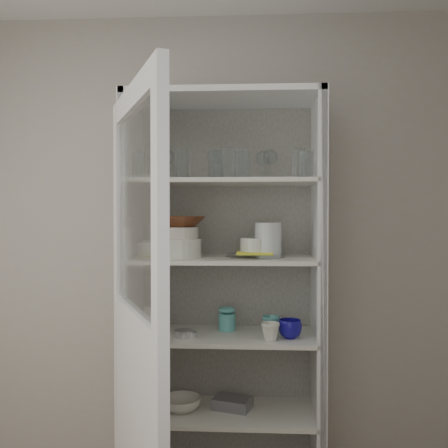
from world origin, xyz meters
The scene contains 34 objects.
wall_back centered at (0.00, 1.50, 1.30)m, with size 3.60×0.02×2.60m, color #AB9F8D.
pantry_cabinet centered at (0.20, 1.34, 0.94)m, with size 1.00×0.45×2.10m.
cupboard_door centered at (-0.12, 0.64, 0.87)m, with size 0.41×0.84×2.00m.
tumbler_0 centered at (-0.21, 1.11, 1.73)m, with size 0.06×0.06×0.13m, color silver.
tumbler_1 centered at (0.00, 1.17, 1.74)m, with size 0.08×0.08×0.15m, color silver.
tumbler_2 centered at (0.23, 1.12, 1.74)m, with size 0.07×0.07×0.15m, color silver.
tumbler_3 centered at (0.29, 1.14, 1.73)m, with size 0.07×0.07×0.15m, color silver.
tumbler_4 centered at (0.31, 1.15, 1.73)m, with size 0.07×0.07×0.13m, color silver.
tumbler_5 centered at (0.61, 1.14, 1.73)m, with size 0.06×0.06×0.13m, color silver.
tumbler_6 centered at (0.58, 1.12, 1.73)m, with size 0.07×0.07×0.14m, color silver.
tumbler_7 centered at (-0.14, 1.26, 1.72)m, with size 0.06×0.06×0.12m, color silver.
tumbler_8 centered at (-0.17, 1.27, 1.72)m, with size 0.06×0.06×0.13m, color silver.
tumbler_9 centered at (0.16, 1.24, 1.74)m, with size 0.07×0.07×0.15m, color silver.
tumbler_10 centered at (0.17, 1.25, 1.73)m, with size 0.07×0.07×0.14m, color silver.
goblet_0 centered at (-0.11, 1.34, 1.75)m, with size 0.08×0.08×0.19m, color silver, non-canonical shape.
goblet_1 centered at (0.14, 1.34, 1.75)m, with size 0.08×0.08×0.18m, color silver, non-canonical shape.
goblet_2 centered at (0.40, 1.39, 1.75)m, with size 0.08×0.08×0.18m, color silver, non-canonical shape.
goblet_3 centered at (0.44, 1.38, 1.76)m, with size 0.08×0.08×0.19m, color silver, non-canonical shape.
plate_stack_front centered at (-0.02, 1.23, 1.31)m, with size 0.22×0.22×0.10m, color silver.
plate_stack_back centered at (-0.21, 1.41, 1.30)m, with size 0.21×0.21×0.07m, color silver.
cream_bowl centered at (-0.02, 1.23, 1.39)m, with size 0.19×0.19×0.06m, color beige.
terracotta_bowl centered at (-0.02, 1.23, 1.45)m, with size 0.23×0.23×0.06m, color #582B16.
glass_platter centered at (0.36, 1.28, 1.27)m, with size 0.31×0.31×0.02m, color silver.
yellow_trivet centered at (0.36, 1.28, 1.28)m, with size 0.19×0.19×0.01m, color yellow.
white_ramekin centered at (0.36, 1.28, 1.33)m, with size 0.16×0.16×0.07m, color silver.
grey_bowl_stack centered at (0.43, 1.27, 1.35)m, with size 0.14×0.14×0.18m, color silver.
mug_blue centered at (0.54, 1.19, 0.91)m, with size 0.12×0.12×0.09m, color navy.
mug_teal centered at (0.45, 1.31, 0.90)m, with size 0.09×0.09×0.09m, color #2C7873.
mug_white centered at (0.44, 1.14, 0.90)m, with size 0.09×0.09×0.09m, color silver.
teal_jar centered at (0.21, 1.34, 0.92)m, with size 0.09×0.09×0.11m.
measuring_cups centered at (0.00, 1.18, 0.88)m, with size 0.09×0.09×0.04m, color silver.
white_canister centered at (-0.17, 1.28, 0.93)m, with size 0.12×0.12×0.15m, color silver.
cream_dish centered at (-0.02, 1.25, 0.49)m, with size 0.21×0.21×0.07m, color beige.
tin_box centered at (0.24, 1.29, 0.49)m, with size 0.19×0.13×0.06m, color gray.
Camera 1 is at (0.35, -1.31, 1.49)m, focal length 40.00 mm.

